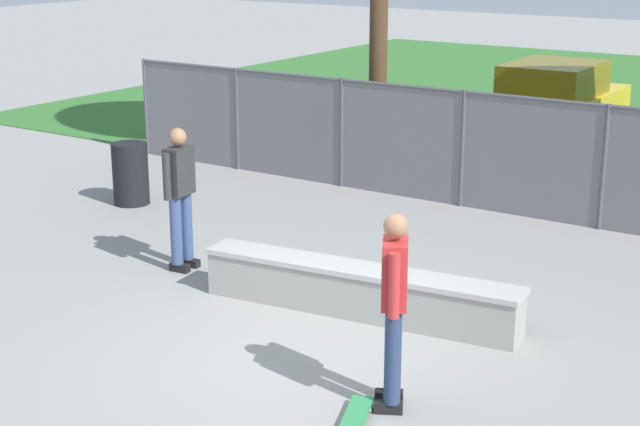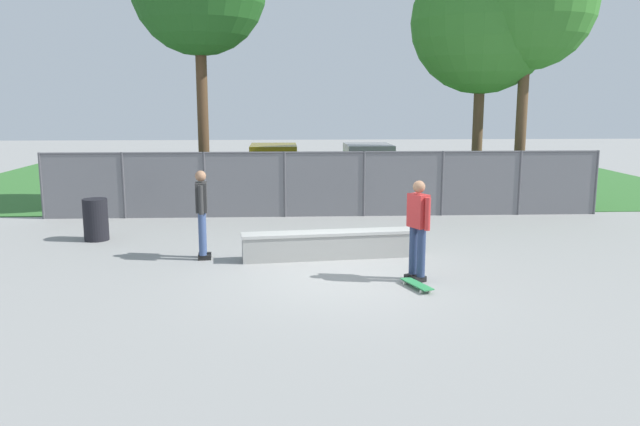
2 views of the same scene
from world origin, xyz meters
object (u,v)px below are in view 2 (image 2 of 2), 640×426
at_px(car_yellow, 274,168).
at_px(car_white, 368,167).
at_px(trash_bin, 96,220).
at_px(tree_mid, 528,2).
at_px(concrete_ledge, 333,245).
at_px(skateboard, 417,284).
at_px(tree_near_right, 482,22).
at_px(bystander, 202,210).
at_px(skateboarder, 418,226).

height_order(car_yellow, car_white, same).
height_order(car_yellow, trash_bin, car_yellow).
distance_m(tree_mid, car_white, 7.56).
distance_m(concrete_ledge, tree_mid, 10.34).
height_order(skateboard, car_yellow, car_yellow).
distance_m(tree_mid, car_yellow, 9.78).
bearing_deg(car_yellow, skateboard, -77.02).
height_order(tree_near_right, car_yellow, tree_near_right).
bearing_deg(trash_bin, concrete_ledge, -19.90).
bearing_deg(skateboard, tree_near_right, 67.90).
xyz_separation_m(tree_mid, bystander, (-8.73, -6.05, -4.98)).
relative_size(concrete_ledge, bystander, 2.07).
bearing_deg(car_white, skateboarder, -92.58).
bearing_deg(skateboard, car_white, 87.09).
bearing_deg(bystander, trash_bin, 145.37).
bearing_deg(skateboarder, concrete_ledge, 129.43).
bearing_deg(trash_bin, tree_near_right, 25.19).
xyz_separation_m(skateboard, tree_mid, (4.76, 8.31, 5.91)).
height_order(tree_mid, car_yellow, tree_mid).
distance_m(skateboarder, car_yellow, 11.75).
relative_size(concrete_ledge, tree_mid, 0.47).
relative_size(concrete_ledge, car_white, 0.89).
distance_m(tree_near_right, tree_mid, 1.39).
bearing_deg(car_white, car_yellow, -178.71).
xyz_separation_m(bystander, trash_bin, (-2.71, 1.87, -0.52)).
distance_m(concrete_ledge, car_yellow, 9.82).
height_order(skateboarder, car_white, skateboarder).
relative_size(car_yellow, car_white, 1.00).
height_order(concrete_ledge, tree_mid, tree_mid).
distance_m(car_white, bystander, 10.73).
distance_m(car_yellow, trash_bin, 8.71).
distance_m(tree_near_right, car_yellow, 8.43).
bearing_deg(car_white, concrete_ledge, -101.12).
relative_size(concrete_ledge, car_yellow, 0.89).
xyz_separation_m(concrete_ledge, skateboarder, (1.40, -1.71, 0.72)).
relative_size(tree_mid, bystander, 4.39).
bearing_deg(tree_mid, bystander, -145.30).
xyz_separation_m(tree_mid, car_white, (-4.15, 3.65, -5.15)).
bearing_deg(bystander, car_yellow, 82.72).
xyz_separation_m(car_yellow, trash_bin, (-3.93, -7.76, -0.35)).
bearing_deg(skateboard, concrete_ledge, 120.89).
xyz_separation_m(tree_near_right, car_yellow, (-6.39, 2.90, -4.67)).
height_order(skateboarder, trash_bin, skateboarder).
bearing_deg(concrete_ledge, tree_near_right, 53.88).
relative_size(tree_near_right, car_yellow, 1.82).
xyz_separation_m(concrete_ledge, skateboard, (1.31, -2.19, -0.21)).
height_order(concrete_ledge, skateboard, concrete_ledge).
xyz_separation_m(tree_mid, trash_bin, (-11.44, -4.18, -5.50)).
distance_m(concrete_ledge, skateboard, 2.56).
relative_size(skateboarder, bystander, 1.00).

